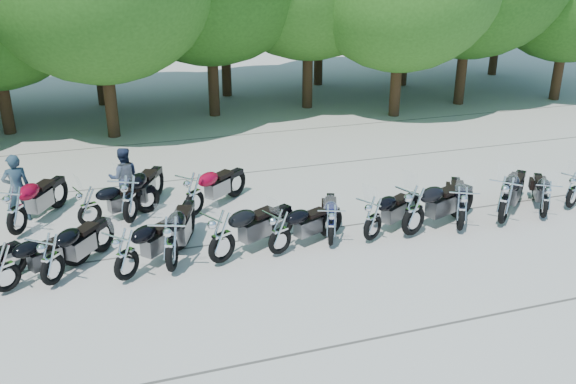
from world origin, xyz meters
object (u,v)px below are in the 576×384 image
object	(u,v)px
motorcycle_3	(126,253)
motorcycle_16	(129,198)
motorcycle_6	(280,231)
motorcycle_17	(194,193)
rider_0	(17,188)
motorcycle_1	(4,267)
motorcycle_5	(221,236)
motorcycle_2	(51,258)
motorcycle_12	(545,198)
motorcycle_10	(462,208)
motorcycle_11	(505,199)
motorcycle_14	(15,210)
motorcycle_8	(373,218)
rider_1	(124,177)
motorcycle_9	(414,209)
motorcycle_15	(89,206)
motorcycle_4	(171,243)
motorcycle_13	(574,189)

from	to	relation	value
motorcycle_3	motorcycle_16	bearing A→B (deg)	-47.80
motorcycle_6	motorcycle_17	distance (m)	3.03
rider_0	motorcycle_1	bearing A→B (deg)	76.45
motorcycle_5	rider_0	bearing A→B (deg)	20.93
motorcycle_2	motorcycle_12	bearing A→B (deg)	-143.91
motorcycle_3	motorcycle_10	size ratio (longest dim) A/B	1.02
motorcycle_6	rider_0	distance (m)	6.83
motorcycle_1	motorcycle_11	world-z (taller)	motorcycle_11
motorcycle_14	motorcycle_8	bearing A→B (deg)	-171.14
motorcycle_5	rider_1	bearing A→B (deg)	-4.06
motorcycle_6	motorcycle_11	size ratio (longest dim) A/B	0.86
motorcycle_16	rider_0	distance (m)	2.85
motorcycle_11	rider_0	bearing A→B (deg)	28.64
rider_0	motorcycle_9	bearing A→B (deg)	142.79
motorcycle_14	rider_1	distance (m)	2.82
motorcycle_1	rider_1	xyz separation A→B (m)	(2.57, 3.85, 0.20)
motorcycle_8	motorcycle_15	distance (m)	6.88
motorcycle_6	motorcycle_16	size ratio (longest dim) A/B	0.86
motorcycle_11	motorcycle_8	bearing A→B (deg)	45.08
motorcycle_3	motorcycle_16	world-z (taller)	motorcycle_16
motorcycle_15	motorcycle_17	size ratio (longest dim) A/B	0.90
motorcycle_2	motorcycle_8	size ratio (longest dim) A/B	1.04
motorcycle_12	rider_0	xyz separation A→B (m)	(-12.63, 3.94, 0.31)
motorcycle_10	motorcycle_16	distance (m)	8.08
motorcycle_9	motorcycle_17	distance (m)	5.47
motorcycle_1	motorcycle_5	bearing A→B (deg)	-123.23
motorcycle_9	rider_0	bearing A→B (deg)	45.86
rider_1	motorcycle_2	bearing A→B (deg)	68.05
motorcycle_10	motorcycle_1	bearing A→B (deg)	25.99
motorcycle_1	motorcycle_4	xyz separation A→B (m)	(3.26, -0.16, 0.10)
motorcycle_14	motorcycle_10	bearing A→B (deg)	-167.81
motorcycle_10	motorcycle_11	distance (m)	1.22
motorcycle_3	motorcycle_13	distance (m)	11.42
motorcycle_15	motorcycle_16	size ratio (longest dim) A/B	0.84
motorcycle_1	motorcycle_14	size ratio (longest dim) A/B	0.86
motorcycle_10	motorcycle_4	bearing A→B (deg)	26.65
motorcycle_15	motorcycle_16	world-z (taller)	motorcycle_16
motorcycle_3	motorcycle_11	world-z (taller)	motorcycle_11
motorcycle_12	motorcycle_16	bearing A→B (deg)	15.91
motorcycle_17	motorcycle_12	bearing A→B (deg)	-147.61
motorcycle_8	rider_0	bearing A→B (deg)	35.06
motorcycle_17	rider_0	size ratio (longest dim) A/B	1.34
motorcycle_13	rider_0	xyz separation A→B (m)	(-13.76, 3.63, 0.31)
motorcycle_14	rider_1	xyz separation A→B (m)	(2.58, 1.13, 0.11)
motorcycle_13	motorcycle_14	size ratio (longest dim) A/B	0.82
motorcycle_9	rider_0	distance (m)	9.75
motorcycle_15	rider_0	size ratio (longest dim) A/B	1.20
motorcycle_16	rider_1	bearing A→B (deg)	-62.17
motorcycle_1	motorcycle_8	world-z (taller)	motorcycle_8
motorcycle_1	motorcycle_5	size ratio (longest dim) A/B	0.87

